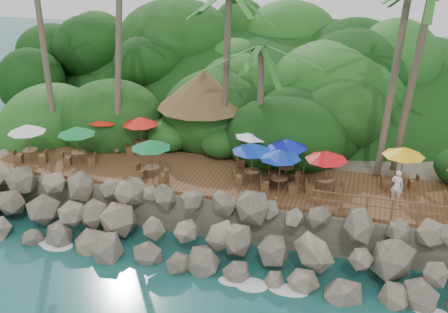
% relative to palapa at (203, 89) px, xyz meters
% --- Properties ---
extents(ground, '(140.00, 140.00, 0.00)m').
position_rel_palapa_xyz_m(ground, '(2.51, -10.06, -5.79)').
color(ground, '#19514F').
rests_on(ground, ground).
extents(land_base, '(32.00, 25.20, 2.10)m').
position_rel_palapa_xyz_m(land_base, '(2.51, 5.94, -4.74)').
color(land_base, gray).
rests_on(land_base, ground).
extents(jungle_hill, '(44.80, 28.00, 15.40)m').
position_rel_palapa_xyz_m(jungle_hill, '(2.51, 13.44, -5.79)').
color(jungle_hill, '#143811').
rests_on(jungle_hill, ground).
extents(seawall, '(29.00, 4.00, 2.30)m').
position_rel_palapa_xyz_m(seawall, '(2.51, -8.06, -4.64)').
color(seawall, gray).
rests_on(seawall, ground).
extents(terrace, '(26.00, 5.00, 0.20)m').
position_rel_palapa_xyz_m(terrace, '(2.51, -4.06, -3.59)').
color(terrace, brown).
rests_on(terrace, land_base).
extents(jungle_foliage, '(44.00, 16.00, 12.00)m').
position_rel_palapa_xyz_m(jungle_foliage, '(2.51, 4.94, -5.79)').
color(jungle_foliage, '#143811').
rests_on(jungle_foliage, ground).
extents(foam_line, '(25.20, 0.80, 0.06)m').
position_rel_palapa_xyz_m(foam_line, '(2.51, -9.76, -5.76)').
color(foam_line, white).
rests_on(foam_line, ground).
extents(palapa, '(5.52, 5.52, 4.60)m').
position_rel_palapa_xyz_m(palapa, '(0.00, 0.00, 0.00)').
color(palapa, brown).
rests_on(palapa, ground).
extents(dining_clusters, '(24.80, 5.27, 2.24)m').
position_rel_palapa_xyz_m(dining_clusters, '(2.47, -4.06, -1.63)').
color(dining_clusters, brown).
rests_on(dining_clusters, terrace).
extents(railing, '(7.20, 0.10, 1.00)m').
position_rel_palapa_xyz_m(railing, '(11.05, -6.41, -2.89)').
color(railing, brown).
rests_on(railing, terrace).
extents(waiter, '(0.68, 0.56, 1.61)m').
position_rel_palapa_xyz_m(waiter, '(11.22, -4.51, -2.69)').
color(waiter, white).
rests_on(waiter, terrace).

